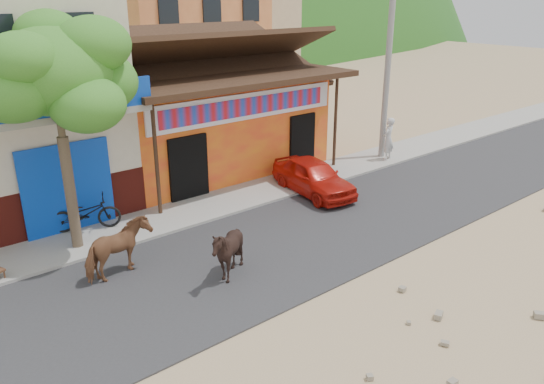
# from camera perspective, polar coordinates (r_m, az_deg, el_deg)

# --- Properties ---
(ground) EXTENTS (120.00, 120.00, 0.00)m
(ground) POSITION_cam_1_polar(r_m,az_deg,el_deg) (13.13, 9.04, -9.16)
(ground) COLOR #9E825B
(ground) RESTS_ON ground
(road) EXTENTS (60.00, 5.00, 0.04)m
(road) POSITION_cam_1_polar(r_m,az_deg,el_deg) (14.67, 1.73, -5.44)
(road) COLOR #28282B
(road) RESTS_ON ground
(sidewalk) EXTENTS (60.00, 2.00, 0.12)m
(sidewalk) POSITION_cam_1_polar(r_m,az_deg,el_deg) (17.20, -5.98, -1.34)
(sidewalk) COLOR gray
(sidewalk) RESTS_ON ground
(dance_club) EXTENTS (8.00, 6.00, 3.60)m
(dance_club) POSITION_cam_1_polar(r_m,az_deg,el_deg) (20.93, -7.75, 7.59)
(dance_club) COLOR orange
(dance_club) RESTS_ON ground
(apartment_front) EXTENTS (9.00, 9.00, 12.00)m
(apartment_front) POSITION_cam_1_polar(r_m,az_deg,el_deg) (36.02, -10.75, 19.60)
(apartment_front) COLOR #CC723F
(apartment_front) RESTS_ON ground
(apartment_rear) EXTENTS (8.00, 8.00, 10.00)m
(apartment_rear) POSITION_cam_1_polar(r_m,az_deg,el_deg) (45.96, -4.25, 18.80)
(apartment_rear) COLOR tan
(apartment_rear) RESTS_ON ground
(tree) EXTENTS (3.00, 3.00, 6.00)m
(tree) POSITION_cam_1_polar(r_m,az_deg,el_deg) (14.19, -21.63, 5.54)
(tree) COLOR #2D721E
(tree) RESTS_ON sidewalk
(utility_pole) EXTENTS (0.24, 0.24, 8.00)m
(utility_pole) POSITION_cam_1_polar(r_m,az_deg,el_deg) (21.69, 12.42, 13.99)
(utility_pole) COLOR gray
(utility_pole) RESTS_ON sidewalk
(cow_tan) EXTENTS (1.78, 1.12, 1.39)m
(cow_tan) POSITION_cam_1_polar(r_m,az_deg,el_deg) (13.21, -16.21, -5.96)
(cow_tan) COLOR brown
(cow_tan) RESTS_ON road
(cow_dark) EXTENTS (1.42, 1.30, 1.39)m
(cow_dark) POSITION_cam_1_polar(r_m,az_deg,el_deg) (12.64, -4.78, -6.43)
(cow_dark) COLOR black
(cow_dark) RESTS_ON road
(red_car) EXTENTS (1.93, 3.71, 1.21)m
(red_car) POSITION_cam_1_polar(r_m,az_deg,el_deg) (17.97, 4.47, 1.68)
(red_car) COLOR red
(red_car) RESTS_ON road
(scooter) EXTENTS (2.02, 1.32, 1.00)m
(scooter) POSITION_cam_1_polar(r_m,az_deg,el_deg) (15.88, -19.41, -2.19)
(scooter) COLOR black
(scooter) RESTS_ON sidewalk
(pedestrian) EXTENTS (0.72, 0.58, 1.71)m
(pedestrian) POSITION_cam_1_polar(r_m,az_deg,el_deg) (21.83, 12.39, 5.61)
(pedestrian) COLOR silver
(pedestrian) RESTS_ON sidewalk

